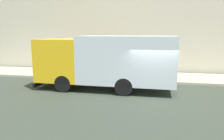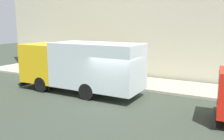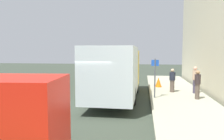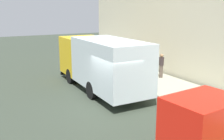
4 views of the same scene
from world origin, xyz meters
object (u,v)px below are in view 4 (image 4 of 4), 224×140
object	(u,v)px
pedestrian_third	(131,62)
street_sign_post	(132,61)
pedestrian_standing	(161,65)
traffic_cone_orange	(109,64)
large_utility_truck	(100,61)
pedestrian_walking	(148,59)

from	to	relation	value
pedestrian_third	street_sign_post	distance (m)	2.45
pedestrian_standing	traffic_cone_orange	xyz separation A→B (m)	(-1.94, 4.13, -0.53)
pedestrian_third	street_sign_post	xyz separation A→B (m)	(-1.27, -2.02, 0.56)
traffic_cone_orange	large_utility_truck	bearing A→B (deg)	-124.04
large_utility_truck	pedestrian_walking	world-z (taller)	large_utility_truck
pedestrian_third	street_sign_post	bearing A→B (deg)	-66.27
pedestrian_standing	traffic_cone_orange	bearing A→B (deg)	81.95
pedestrian_walking	pedestrian_standing	xyz separation A→B (m)	(-0.27, -1.85, -0.06)
large_utility_truck	traffic_cone_orange	bearing A→B (deg)	56.56
pedestrian_third	traffic_cone_orange	distance (m)	2.25
large_utility_truck	pedestrian_standing	distance (m)	4.80
pedestrian_walking	traffic_cone_orange	xyz separation A→B (m)	(-2.21, 2.28, -0.59)
pedestrian_walking	traffic_cone_orange	world-z (taller)	pedestrian_walking
pedestrian_third	pedestrian_standing	bearing A→B (deg)	-5.00
pedestrian_third	traffic_cone_orange	size ratio (longest dim) A/B	2.17
large_utility_truck	pedestrian_walking	size ratio (longest dim) A/B	4.61
large_utility_truck	traffic_cone_orange	xyz separation A→B (m)	(2.81, 4.15, -1.24)
pedestrian_standing	pedestrian_third	xyz separation A→B (m)	(-1.16, 2.07, -0.06)
large_utility_truck	pedestrian_third	world-z (taller)	large_utility_truck
pedestrian_third	pedestrian_walking	bearing A→B (deg)	47.15
large_utility_truck	traffic_cone_orange	distance (m)	5.16
large_utility_truck	pedestrian_standing	xyz separation A→B (m)	(4.74, 0.02, -0.72)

